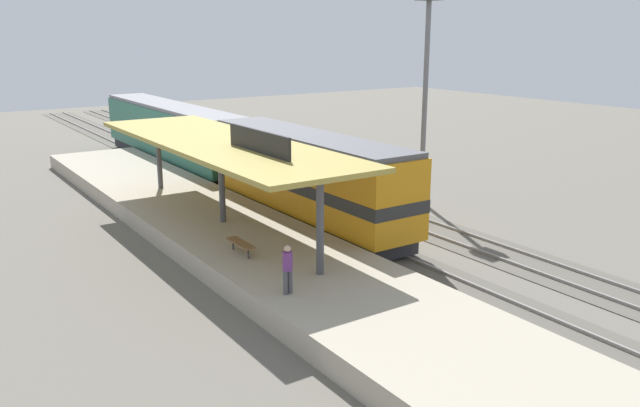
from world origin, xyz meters
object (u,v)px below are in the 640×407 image
at_px(platform_bench, 240,243).
at_px(light_mast, 427,51).
at_px(passenger_carriage_single, 171,134).
at_px(locomotive, 307,178).
at_px(person_waiting, 288,267).

distance_m(platform_bench, light_mast, 16.15).
bearing_deg(platform_bench, passenger_carriage_single, 75.03).
height_order(passenger_carriage_single, light_mast, light_mast).
bearing_deg(passenger_carriage_single, light_mast, -66.46).
relative_size(locomotive, light_mast, 1.23).
bearing_deg(person_waiting, locomotive, 53.73).
relative_size(passenger_carriage_single, light_mast, 1.71).
xyz_separation_m(platform_bench, passenger_carriage_single, (6.00, 22.44, 0.97)).
distance_m(passenger_carriage_single, person_waiting, 27.66).
distance_m(platform_bench, locomotive, 7.54).
xyz_separation_m(passenger_carriage_single, person_waiting, (-6.51, -26.88, -0.46)).
bearing_deg(platform_bench, person_waiting, -96.61).
height_order(light_mast, person_waiting, light_mast).
bearing_deg(person_waiting, platform_bench, 83.39).
bearing_deg(platform_bench, light_mast, 18.18).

